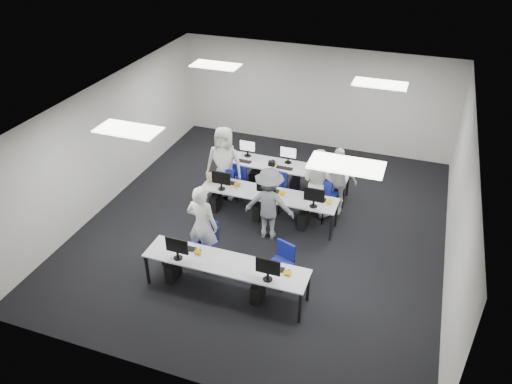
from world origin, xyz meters
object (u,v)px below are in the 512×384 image
(desk_mid, at_px, (269,195))
(chair_7, at_px, (326,201))
(chair_4, at_px, (316,206))
(student_1, at_px, (318,182))
(chair_2, at_px, (236,188))
(student_0, at_px, (203,225))
(student_3, at_px, (336,180))
(chair_6, at_px, (271,192))
(student_2, at_px, (224,163))
(chair_1, at_px, (280,271))
(desk_front, at_px, (226,265))
(chair_3, at_px, (275,197))
(photographer, at_px, (269,204))
(chair_5, at_px, (231,186))
(chair_0, at_px, (204,250))

(desk_mid, relative_size, chair_7, 3.31)
(chair_4, bearing_deg, chair_7, 64.41)
(chair_7, relative_size, student_1, 0.58)
(chair_2, height_order, student_0, student_0)
(chair_2, relative_size, student_3, 0.50)
(chair_4, height_order, chair_6, chair_4)
(chair_2, distance_m, student_2, 0.73)
(student_2, bearing_deg, chair_7, -3.60)
(chair_1, xyz_separation_m, student_1, (0.08, 2.71, 0.56))
(desk_front, xyz_separation_m, student_0, (-0.79, 0.72, 0.24))
(student_2, bearing_deg, chair_3, -11.57)
(desk_front, bearing_deg, chair_7, 70.73)
(chair_4, xyz_separation_m, student_1, (-0.06, 0.24, 0.53))
(chair_7, height_order, student_0, student_0)
(student_1, distance_m, student_3, 0.45)
(student_1, relative_size, photographer, 0.98)
(chair_1, height_order, student_0, student_0)
(chair_3, bearing_deg, chair_5, 177.99)
(chair_1, relative_size, chair_7, 0.91)
(student_1, height_order, student_2, student_2)
(chair_1, relative_size, photographer, 0.51)
(desk_mid, height_order, student_2, student_2)
(chair_4, height_order, photographer, photographer)
(chair_0, xyz_separation_m, chair_2, (-0.31, 2.61, -0.04))
(chair_5, bearing_deg, desk_mid, -27.71)
(student_1, relative_size, student_2, 0.90)
(chair_0, xyz_separation_m, student_0, (-0.01, 0.05, 0.60))
(desk_mid, xyz_separation_m, chair_1, (0.89, -1.98, -0.40))
(chair_3, distance_m, student_1, 1.14)
(chair_1, relative_size, student_1, 0.52)
(student_1, bearing_deg, chair_4, 129.19)
(desk_mid, height_order, chair_7, chair_7)
(chair_6, distance_m, photographer, 1.50)
(desk_mid, distance_m, chair_5, 1.51)
(chair_1, height_order, chair_7, chair_7)
(desk_front, distance_m, student_2, 3.58)
(student_2, bearing_deg, chair_0, -82.97)
(chair_3, xyz_separation_m, student_0, (-0.78, -2.44, 0.62))
(photographer, bearing_deg, chair_1, 111.87)
(student_2, distance_m, photographer, 2.05)
(chair_1, height_order, chair_3, chair_3)
(chair_1, height_order, photographer, photographer)
(desk_mid, height_order, photographer, photographer)
(chair_3, height_order, student_1, student_1)
(chair_3, distance_m, photographer, 1.30)
(student_2, xyz_separation_m, photographer, (1.59, -1.29, -0.08))
(chair_3, relative_size, student_1, 0.55)
(student_3, bearing_deg, chair_4, -122.23)
(chair_3, height_order, chair_4, chair_4)
(desk_front, bearing_deg, student_2, 112.85)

